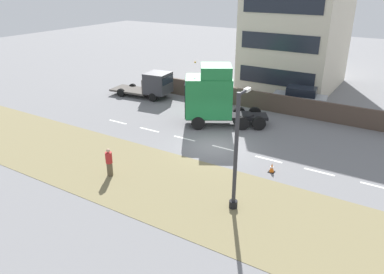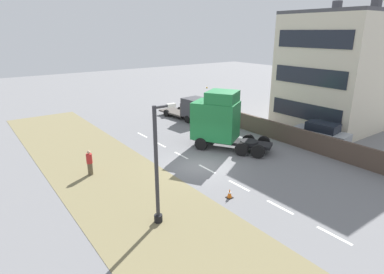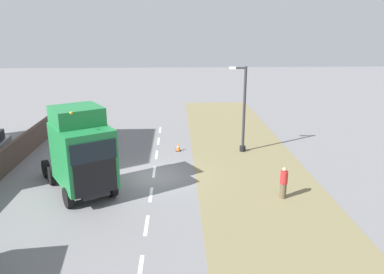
% 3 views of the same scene
% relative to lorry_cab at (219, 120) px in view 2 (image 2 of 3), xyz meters
% --- Properties ---
extents(ground_plane, '(120.00, 120.00, 0.00)m').
position_rel_lorry_cab_xyz_m(ground_plane, '(-3.54, -2.24, -2.35)').
color(ground_plane, slate).
rests_on(ground_plane, ground).
extents(grass_verge, '(7.00, 44.00, 0.01)m').
position_rel_lorry_cab_xyz_m(grass_verge, '(-9.54, -2.24, -2.35)').
color(grass_verge, olive).
rests_on(grass_verge, ground).
extents(lane_markings, '(0.16, 21.00, 0.00)m').
position_rel_lorry_cab_xyz_m(lane_markings, '(-3.54, -2.94, -2.35)').
color(lane_markings, white).
rests_on(lane_markings, ground).
extents(boundary_wall, '(0.25, 24.00, 1.58)m').
position_rel_lorry_cab_xyz_m(boundary_wall, '(5.46, -2.24, -1.57)').
color(boundary_wall, '#4C3D33').
rests_on(boundary_wall, ground).
extents(building_block, '(11.05, 8.50, 12.10)m').
position_rel_lorry_cab_xyz_m(building_block, '(14.47, -1.84, 3.15)').
color(building_block, beige).
rests_on(building_block, ground).
extents(lorry_cab, '(5.30, 6.53, 4.85)m').
position_rel_lorry_cab_xyz_m(lorry_cab, '(0.00, 0.00, 0.00)').
color(lorry_cab, black).
rests_on(lorry_cab, ground).
extents(flatbed_truck, '(2.82, 6.24, 2.51)m').
position_rel_lorry_cab_xyz_m(flatbed_truck, '(3.23, 8.17, -1.02)').
color(flatbed_truck, '#333338').
rests_on(flatbed_truck, ground).
extents(parked_car, '(2.42, 4.71, 2.01)m').
position_rel_lorry_cab_xyz_m(parked_car, '(7.22, -4.78, -1.37)').
color(parked_car, '#9EA3A8').
rests_on(parked_car, ground).
extents(lamp_post, '(1.33, 0.42, 6.02)m').
position_rel_lorry_cab_xyz_m(lamp_post, '(-9.60, -6.62, 0.31)').
color(lamp_post, black).
rests_on(lamp_post, ground).
extents(pedestrian, '(0.39, 0.39, 1.72)m').
position_rel_lorry_cab_xyz_m(pedestrian, '(-10.45, 0.98, -1.51)').
color(pedestrian, brown).
rests_on(pedestrian, ground).
extents(traffic_cone_lead, '(0.36, 0.36, 0.58)m').
position_rel_lorry_cab_xyz_m(traffic_cone_lead, '(-5.07, -6.92, -2.07)').
color(traffic_cone_lead, black).
rests_on(traffic_cone_lead, ground).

